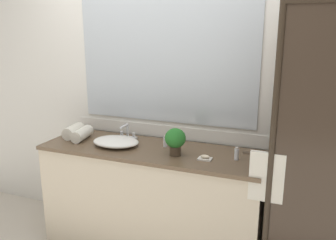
% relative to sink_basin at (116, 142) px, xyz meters
% --- Properties ---
extents(wall_back_with_mirror, '(4.40, 0.06, 2.60)m').
position_rel_sink_basin_xyz_m(wall_back_with_mirror, '(0.30, 0.38, 0.38)').
color(wall_back_with_mirror, silver).
rests_on(wall_back_with_mirror, ground_plane).
extents(vanity_cabinet, '(1.80, 0.58, 0.90)m').
position_rel_sink_basin_xyz_m(vanity_cabinet, '(0.30, 0.05, -0.48)').
color(vanity_cabinet, beige).
rests_on(vanity_cabinet, ground_plane).
extents(shower_enclosure, '(1.20, 0.59, 2.00)m').
position_rel_sink_basin_xyz_m(shower_enclosure, '(1.57, -0.15, 0.09)').
color(shower_enclosure, '#2D2319').
rests_on(shower_enclosure, ground_plane).
extents(sink_basin, '(0.39, 0.29, 0.07)m').
position_rel_sink_basin_xyz_m(sink_basin, '(0.00, 0.00, 0.00)').
color(sink_basin, white).
rests_on(sink_basin, vanity_cabinet).
extents(faucet, '(0.17, 0.15, 0.14)m').
position_rel_sink_basin_xyz_m(faucet, '(0.00, 0.20, 0.01)').
color(faucet, silver).
rests_on(faucet, vanity_cabinet).
extents(potted_plant, '(0.16, 0.16, 0.21)m').
position_rel_sink_basin_xyz_m(potted_plant, '(0.53, -0.03, 0.09)').
color(potted_plant, '#473828').
rests_on(potted_plant, vanity_cabinet).
extents(soap_dish, '(0.10, 0.07, 0.04)m').
position_rel_sink_basin_xyz_m(soap_dish, '(0.77, -0.05, -0.02)').
color(soap_dish, silver).
rests_on(soap_dish, vanity_cabinet).
extents(amenity_bottle_conditioner, '(0.03, 0.03, 0.09)m').
position_rel_sink_basin_xyz_m(amenity_bottle_conditioner, '(0.39, 0.12, 0.01)').
color(amenity_bottle_conditioner, silver).
rests_on(amenity_bottle_conditioner, vanity_cabinet).
extents(amenity_bottle_body_wash, '(0.03, 0.03, 0.10)m').
position_rel_sink_basin_xyz_m(amenity_bottle_body_wash, '(0.98, 0.03, 0.01)').
color(amenity_bottle_body_wash, silver).
rests_on(amenity_bottle_body_wash, vanity_cabinet).
extents(rolled_towel_near_edge, '(0.13, 0.24, 0.11)m').
position_rel_sink_basin_xyz_m(rolled_towel_near_edge, '(-0.46, 0.07, 0.02)').
color(rolled_towel_near_edge, silver).
rests_on(rolled_towel_near_edge, vanity_cabinet).
extents(rolled_towel_middle, '(0.14, 0.26, 0.10)m').
position_rel_sink_basin_xyz_m(rolled_towel_middle, '(-0.35, 0.03, 0.02)').
color(rolled_towel_middle, silver).
rests_on(rolled_towel_middle, vanity_cabinet).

